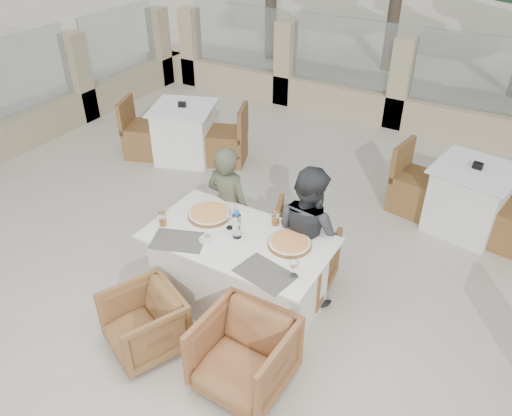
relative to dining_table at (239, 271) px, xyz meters
The scene contains 23 objects.
ground 0.40m from the dining_table, 85.36° to the right, with size 80.00×80.00×0.00m, color beige.
sand_patch 13.90m from the dining_table, 89.96° to the left, with size 30.00×16.00×0.01m, color beige.
perimeter_wall_far 4.71m from the dining_table, 89.89° to the left, with size 10.00×0.34×1.60m, color #C4AF8A, non-canonical shape.
perimeter_wall_left 4.72m from the dining_table, 162.80° to the left, with size 0.34×7.00×1.60m, color tan, non-canonical shape.
dining_table is the anchor object (origin of this frame).
placemat_near_left 0.64m from the dining_table, 144.04° to the right, with size 0.45×0.30×0.00m, color #58544B.
placemat_near_right 0.65m from the dining_table, 34.62° to the right, with size 0.45×0.30×0.00m, color #545048.
pizza_left 0.59m from the dining_table, 161.09° to the left, with size 0.39×0.39×0.05m, color orange.
pizza_right 0.61m from the dining_table, 15.58° to the left, with size 0.37×0.37×0.05m, color #C6421B.
water_bottle 0.52m from the dining_table, behind, with size 0.08×0.08×0.27m, color #C2DFFF.
wine_glass_centre 0.50m from the dining_table, 150.64° to the left, with size 0.08×0.08×0.18m, color white, non-canonical shape.
wine_glass_corner 0.82m from the dining_table, 18.27° to the right, with size 0.08×0.08×0.18m, color white, non-canonical shape.
beer_glass_left 0.83m from the dining_table, 164.78° to the right, with size 0.07×0.07×0.13m, color orange.
beer_glass_right 0.59m from the dining_table, 61.04° to the left, with size 0.07×0.07×0.13m, color orange.
olive_dish 0.49m from the dining_table, 142.10° to the right, with size 0.11×0.11×0.04m, color silver, non-canonical shape.
armchair_far_left 0.72m from the dining_table, 116.02° to the left, with size 0.68×0.70×0.64m, color #9C6438.
armchair_far_right 0.59m from the dining_table, 52.60° to the left, with size 0.67×0.69×0.62m, color brown.
armchair_near_left 0.94m from the dining_table, 115.62° to the right, with size 0.59×0.60×0.55m, color brown.
armchair_near_right 0.89m from the dining_table, 55.93° to the right, with size 0.67×0.69×0.63m, color #975F37.
diner_left 0.70m from the dining_table, 130.65° to the left, with size 0.48×0.31×1.31m, color #4C513A.
diner_right 0.70m from the dining_table, 45.82° to the left, with size 0.66×0.51×1.36m, color #35383A.
bg_table_a 3.05m from the dining_table, 136.39° to the left, with size 1.64×0.82×0.77m, color white, non-canonical shape.
bg_table_b 2.79m from the dining_table, 56.22° to the left, with size 1.64×0.82×0.77m, color white, non-canonical shape.
Camera 1 is at (1.86, -2.78, 3.35)m, focal length 35.00 mm.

